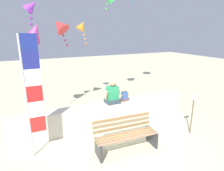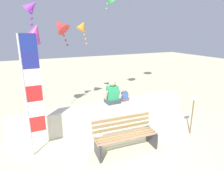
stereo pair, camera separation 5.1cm
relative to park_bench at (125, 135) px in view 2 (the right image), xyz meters
The scene contains 11 objects.
ground_plane 0.54m from the park_bench, 72.13° to the left, with size 40.00×40.00×0.00m, color beige.
seawall_ledge 1.54m from the park_bench, 86.22° to the left, with size 6.20×0.46×0.80m, color beige.
park_bench is the anchor object (origin of this frame).
person_adult 1.68m from the park_bench, 77.79° to the left, with size 0.53×0.39×0.81m.
person_child 1.78m from the park_bench, 61.94° to the left, with size 0.29×0.22×0.45m.
flag_banner 2.68m from the park_bench, 161.06° to the left, with size 0.41×0.05×3.11m.
kite_magenta 4.23m from the park_bench, 124.56° to the left, with size 0.90×0.86×1.13m.
kite_red 4.52m from the park_bench, 105.76° to the left, with size 0.84×0.84×1.10m.
kite_orange 5.04m from the park_bench, 88.06° to the left, with size 0.56×0.66×1.01m.
kite_purple 4.68m from the park_bench, 126.19° to the left, with size 0.57×0.56×0.83m.
sign_post 2.33m from the park_bench, ahead, with size 0.24×0.04×1.31m.
Camera 2 is at (-2.35, -4.29, 3.12)m, focal length 30.09 mm.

